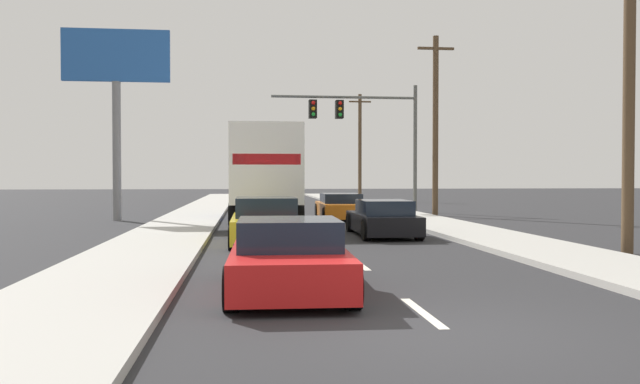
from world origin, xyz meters
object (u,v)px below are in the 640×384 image
at_px(car_orange, 341,207).
at_px(utility_pole_mid, 435,123).
at_px(car_black, 383,219).
at_px(traffic_signal_mast, 356,119).
at_px(utility_pole_near, 629,79).
at_px(utility_pole_far, 360,146).
at_px(box_truck, 266,172).
at_px(car_yellow, 266,223).
at_px(car_red, 289,259).
at_px(roadside_billboard, 116,82).

distance_m(car_orange, utility_pole_mid, 6.72).
xyz_separation_m(car_black, traffic_signal_mast, (1.45, 13.41, 4.39)).
bearing_deg(utility_pole_near, utility_pole_far, 90.14).
xyz_separation_m(box_truck, traffic_signal_mast, (5.01, 8.23, 2.83)).
xyz_separation_m(car_yellow, car_red, (0.14, -7.70, -0.04)).
height_order(utility_pole_near, utility_pole_mid, utility_pole_mid).
xyz_separation_m(traffic_signal_mast, roadside_billboard, (-11.32, -5.01, 1.04)).
xyz_separation_m(utility_pole_near, utility_pole_far, (-0.09, 36.71, 0.19)).
distance_m(car_yellow, car_red, 7.70).
distance_m(traffic_signal_mast, utility_pole_near, 19.18).
bearing_deg(car_red, traffic_signal_mast, 77.56).
bearing_deg(utility_pole_far, traffic_signal_mast, -100.64).
distance_m(car_orange, roadside_billboard, 11.12).
bearing_deg(car_red, utility_pole_near, 26.15).
distance_m(box_truck, car_orange, 4.71).
distance_m(car_yellow, car_black, 4.23).
distance_m(car_yellow, utility_pole_mid, 15.42).
bearing_deg(box_truck, car_yellow, -91.72).
relative_size(car_red, roadside_billboard, 0.50).
height_order(car_yellow, utility_pole_mid, utility_pole_mid).
bearing_deg(roadside_billboard, utility_pole_near, -43.13).
relative_size(utility_pole_near, utility_pole_mid, 0.94).
height_order(car_yellow, car_red, car_yellow).
bearing_deg(traffic_signal_mast, box_truck, -121.33).
relative_size(utility_pole_near, utility_pole_far, 0.96).
bearing_deg(car_orange, car_red, -101.07).
bearing_deg(box_truck, utility_pole_mid, 31.35).
relative_size(box_truck, traffic_signal_mast, 1.11).
height_order(utility_pole_mid, roadside_billboard, utility_pole_mid).
bearing_deg(car_yellow, utility_pole_far, 75.51).
height_order(box_truck, roadside_billboard, roadside_billboard).
height_order(car_yellow, roadside_billboard, roadside_billboard).
bearing_deg(car_black, roadside_billboard, 139.62).
bearing_deg(box_truck, car_black, -55.53).
bearing_deg(utility_pole_far, car_black, -98.75).
distance_m(box_truck, roadside_billboard, 8.08).
height_order(box_truck, car_black, box_truck).
xyz_separation_m(car_orange, roadside_billboard, (-9.70, 0.34, 5.42)).
xyz_separation_m(car_yellow, car_black, (3.77, 1.93, -0.05)).
bearing_deg(utility_pole_near, car_red, -153.85).
bearing_deg(utility_pole_far, car_yellow, -104.49).
xyz_separation_m(traffic_signal_mast, utility_pole_far, (3.36, 17.86, -0.50)).
bearing_deg(car_red, box_truck, 89.72).
relative_size(car_black, utility_pole_mid, 0.50).
distance_m(car_yellow, utility_pole_far, 34.50).
distance_m(box_truck, traffic_signal_mast, 10.04).
relative_size(utility_pole_far, roadside_billboard, 1.04).
bearing_deg(car_orange, car_yellow, -109.82).
distance_m(car_red, utility_pole_near, 10.20).
relative_size(traffic_signal_mast, utility_pole_mid, 0.89).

